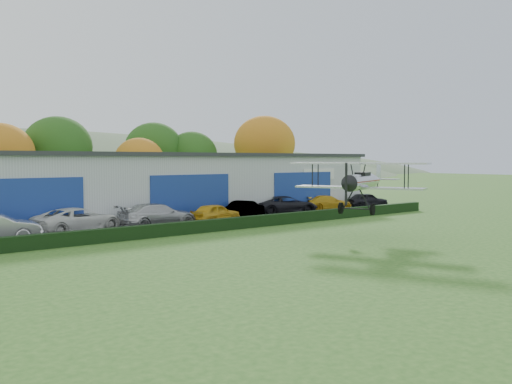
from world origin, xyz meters
TOP-DOWN VIEW (x-y plane):
  - ground at (0.00, 0.00)m, footprint 300.00×300.00m
  - apron at (3.00, 21.00)m, footprint 48.00×9.00m
  - hedge at (3.00, 16.20)m, footprint 46.00×0.60m
  - hangar at (5.00, 27.98)m, footprint 40.60×12.60m
  - tree_belt at (0.85, 40.62)m, footprint 75.70×13.22m
  - car_2 at (-4.25, 20.98)m, footprint 6.25×3.84m
  - car_3 at (1.12, 20.22)m, footprint 5.74×2.39m
  - car_4 at (5.71, 19.78)m, footprint 4.46×2.50m
  - car_5 at (9.56, 21.01)m, footprint 4.50×3.04m
  - car_6 at (14.43, 21.46)m, footprint 6.07×4.10m
  - car_7 at (19.73, 21.52)m, footprint 5.06×3.34m
  - car_8 at (24.87, 21.05)m, footprint 4.51×2.83m
  - biplane at (8.03, 7.75)m, footprint 7.14×7.93m

SIDE VIEW (x-z plane):
  - ground at x=0.00m, z-range 0.00..0.00m
  - apron at x=3.00m, z-range 0.00..0.05m
  - hedge at x=3.00m, z-range 0.00..0.80m
  - car_7 at x=19.73m, z-range 0.05..1.41m
  - car_5 at x=9.56m, z-range 0.05..1.45m
  - car_8 at x=24.87m, z-range 0.05..1.48m
  - car_4 at x=5.71m, z-range 0.05..1.48m
  - car_6 at x=14.43m, z-range 0.05..1.59m
  - car_2 at x=-4.25m, z-range 0.05..1.67m
  - car_3 at x=1.12m, z-range 0.05..1.71m
  - hangar at x=5.00m, z-range 0.01..5.31m
  - biplane at x=8.03m, z-range 2.02..5.04m
  - tree_belt at x=0.85m, z-range 0.55..10.67m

